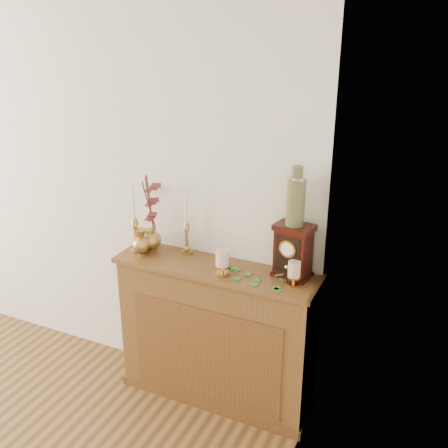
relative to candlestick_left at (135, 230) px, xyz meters
The scene contains 10 objects.
console_shelf 0.83m from the candlestick_left, ahead, with size 1.24×0.34×0.93m.
candlestick_left is the anchor object (origin of this frame).
candlestick_center 0.32m from the candlestick_left, 19.16° to the left, with size 0.07×0.07×0.42m.
bud_vase 0.09m from the candlestick_left, 28.84° to the right, with size 0.11×0.11×0.17m.
ginger_jar 0.14m from the candlestick_left, 58.71° to the left, with size 0.21×0.22×0.50m.
pillar_candle_left 0.62m from the candlestick_left, ahead, with size 0.08×0.08×0.16m.
pillar_candle_right 1.02m from the candlestick_left, ahead, with size 0.08×0.08×0.15m.
ivy_garland 0.76m from the candlestick_left, ahead, with size 0.39×0.20×0.08m.
mantel_clock 0.98m from the candlestick_left, ahead, with size 0.23×0.18×0.31m.
ceramic_vase 1.03m from the candlestick_left, ahead, with size 0.10×0.10×0.33m.
Camera 1 is at (2.60, -0.38, 2.29)m, focal length 42.00 mm.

